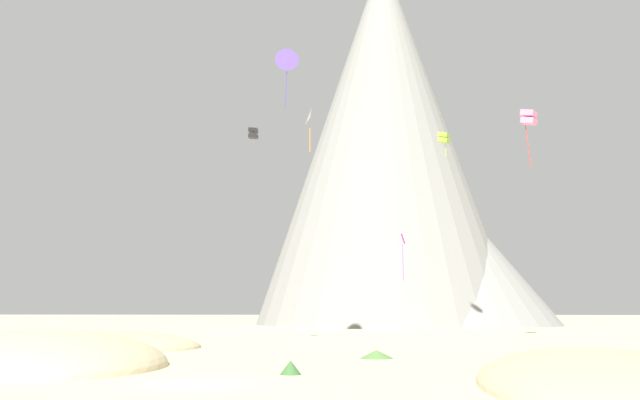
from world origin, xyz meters
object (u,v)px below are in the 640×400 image
object	(u,v)px
bush_ridge_crest	(291,368)
kite_black_mid	(253,133)
bush_near_left	(377,354)
rock_massif	(396,155)
kite_lime_mid	(444,138)
kite_magenta_low	(403,246)
kite_pink_mid	(529,118)
kite_indigo_high	(287,61)
kite_white_mid	(309,117)
bush_far_left	(3,364)

from	to	relation	value
bush_ridge_crest	kite_black_mid	xyz separation A→B (m)	(-5.77, 27.22, 18.75)
bush_near_left	kite_black_mid	distance (m)	26.32
bush_near_left	rock_massif	bearing A→B (deg)	85.89
bush_ridge_crest	bush_near_left	bearing A→B (deg)	68.24
bush_near_left	rock_massif	world-z (taller)	rock_massif
kite_lime_mid	kite_black_mid	size ratio (longest dim) A/B	2.78
kite_lime_mid	kite_magenta_low	size ratio (longest dim) A/B	0.50
rock_massif	kite_pink_mid	distance (m)	60.63
kite_indigo_high	kite_pink_mid	size ratio (longest dim) A/B	1.10
bush_near_left	kite_magenta_low	world-z (taller)	kite_magenta_low
kite_indigo_high	kite_white_mid	distance (m)	7.26
kite_pink_mid	kite_indigo_high	bearing A→B (deg)	112.68
bush_ridge_crest	kite_indigo_high	xyz separation A→B (m)	(-3.71, 38.06, 29.04)
bush_ridge_crest	rock_massif	distance (m)	98.57
bush_ridge_crest	kite_white_mid	bearing A→B (deg)	92.09
bush_far_left	rock_massif	bearing A→B (deg)	72.85
bush_near_left	kite_white_mid	xyz separation A→B (m)	(-6.45, 30.57, 24.07)
kite_black_mid	kite_white_mid	bearing A→B (deg)	166.41
kite_magenta_low	kite_white_mid	distance (m)	18.11
rock_massif	kite_white_mid	bearing A→B (deg)	-103.63
rock_massif	kite_black_mid	xyz separation A→B (m)	(-16.50, -66.28, -10.56)
bush_near_left	kite_white_mid	world-z (taller)	kite_white_mid
bush_far_left	rock_massif	world-z (taller)	rock_massif
bush_ridge_crest	kite_indigo_high	bearing A→B (deg)	95.57
kite_magenta_low	kite_white_mid	world-z (taller)	kite_white_mid
bush_far_left	kite_lime_mid	xyz separation A→B (m)	(30.00, 35.95, 20.83)
kite_lime_mid	kite_pink_mid	distance (m)	9.39
kite_lime_mid	kite_magenta_low	xyz separation A→B (m)	(-3.98, 7.63, -10.93)
bush_ridge_crest	kite_magenta_low	bearing A→B (deg)	79.23
kite_pink_mid	rock_massif	bearing A→B (deg)	41.24
kite_lime_mid	kite_indigo_high	xyz separation A→B (m)	(-16.62, -1.22, 8.31)
kite_magenta_low	kite_indigo_high	size ratio (longest dim) A/B	0.85
bush_far_left	kite_indigo_high	world-z (taller)	kite_indigo_high
kite_white_mid	bush_near_left	bearing A→B (deg)	-177.12
kite_lime_mid	kite_black_mid	bearing A→B (deg)	-33.70
bush_ridge_crest	bush_near_left	distance (m)	13.18
kite_indigo_high	kite_magenta_low	bearing A→B (deg)	-153.95
kite_pink_mid	kite_black_mid	world-z (taller)	kite_pink_mid
bush_near_left	kite_white_mid	bearing A→B (deg)	101.91
rock_massif	kite_lime_mid	xyz separation A→B (m)	(2.18, -54.22, -8.58)
bush_near_left	kite_black_mid	bearing A→B (deg)	125.44
rock_massif	kite_black_mid	bearing A→B (deg)	-103.98
bush_far_left	kite_pink_mid	bearing A→B (deg)	39.20
kite_white_mid	kite_pink_mid	xyz separation A→B (m)	(22.33, -8.60, -2.38)
kite_black_mid	kite_pink_mid	bearing A→B (deg)	106.28
kite_indigo_high	rock_massif	bearing A→B (deg)	-113.54
kite_lime_mid	kite_pink_mid	bearing A→B (deg)	80.60
kite_white_mid	kite_pink_mid	world-z (taller)	kite_white_mid
bush_far_left	kite_black_mid	world-z (taller)	kite_black_mid
bush_ridge_crest	kite_lime_mid	bearing A→B (deg)	71.81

